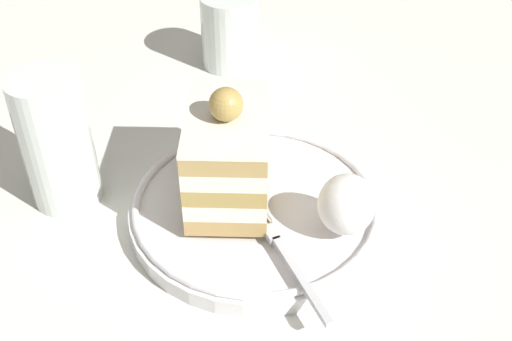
{
  "coord_description": "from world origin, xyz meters",
  "views": [
    {
      "loc": [
        0.33,
        0.19,
        0.37
      ],
      "look_at": [
        -0.01,
        0.01,
        0.05
      ],
      "focal_mm": 46.14,
      "sensor_mm": 36.0,
      "label": 1
    }
  ],
  "objects_px": {
    "whipped_cream_dollop": "(347,204)",
    "fork": "(284,253)",
    "dessert_plate": "(256,209)",
    "drink_glass_near": "(58,148)",
    "cake_slice": "(228,153)",
    "drink_glass_far": "(230,35)"
  },
  "relations": [
    {
      "from": "dessert_plate",
      "to": "cake_slice",
      "type": "height_order",
      "value": "cake_slice"
    },
    {
      "from": "cake_slice",
      "to": "drink_glass_near",
      "type": "relative_size",
      "value": 1.03
    },
    {
      "from": "whipped_cream_dollop",
      "to": "drink_glass_near",
      "type": "relative_size",
      "value": 0.41
    },
    {
      "from": "whipped_cream_dollop",
      "to": "fork",
      "type": "height_order",
      "value": "whipped_cream_dollop"
    },
    {
      "from": "cake_slice",
      "to": "drink_glass_near",
      "type": "height_order",
      "value": "cake_slice"
    },
    {
      "from": "fork",
      "to": "drink_glass_near",
      "type": "bearing_deg",
      "value": -88.25
    },
    {
      "from": "fork",
      "to": "drink_glass_near",
      "type": "xyz_separation_m",
      "value": [
        0.01,
        -0.2,
        0.03
      ]
    },
    {
      "from": "whipped_cream_dollop",
      "to": "fork",
      "type": "xyz_separation_m",
      "value": [
        0.05,
        -0.03,
        -0.02
      ]
    },
    {
      "from": "cake_slice",
      "to": "fork",
      "type": "xyz_separation_m",
      "value": [
        0.04,
        0.07,
        -0.04
      ]
    },
    {
      "from": "fork",
      "to": "drink_glass_far",
      "type": "bearing_deg",
      "value": -143.32
    },
    {
      "from": "whipped_cream_dollop",
      "to": "drink_glass_far",
      "type": "xyz_separation_m",
      "value": [
        -0.2,
        -0.21,
        -0.01
      ]
    },
    {
      "from": "dessert_plate",
      "to": "drink_glass_near",
      "type": "distance_m",
      "value": 0.16
    },
    {
      "from": "drink_glass_near",
      "to": "drink_glass_far",
      "type": "bearing_deg",
      "value": 176.74
    },
    {
      "from": "dessert_plate",
      "to": "whipped_cream_dollop",
      "type": "height_order",
      "value": "whipped_cream_dollop"
    },
    {
      "from": "cake_slice",
      "to": "fork",
      "type": "distance_m",
      "value": 0.09
    },
    {
      "from": "whipped_cream_dollop",
      "to": "fork",
      "type": "bearing_deg",
      "value": -30.81
    },
    {
      "from": "whipped_cream_dollop",
      "to": "fork",
      "type": "relative_size",
      "value": 0.45
    },
    {
      "from": "drink_glass_far",
      "to": "fork",
      "type": "bearing_deg",
      "value": 36.68
    },
    {
      "from": "dessert_plate",
      "to": "drink_glass_near",
      "type": "height_order",
      "value": "drink_glass_near"
    },
    {
      "from": "cake_slice",
      "to": "drink_glass_near",
      "type": "distance_m",
      "value": 0.14
    },
    {
      "from": "dessert_plate",
      "to": "drink_glass_near",
      "type": "bearing_deg",
      "value": -71.98
    },
    {
      "from": "dessert_plate",
      "to": "whipped_cream_dollop",
      "type": "bearing_deg",
      "value": 92.36
    }
  ]
}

